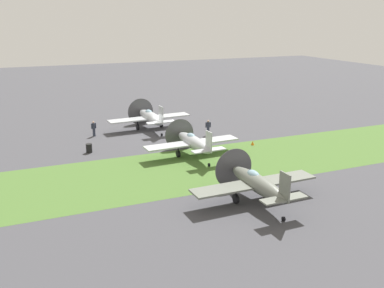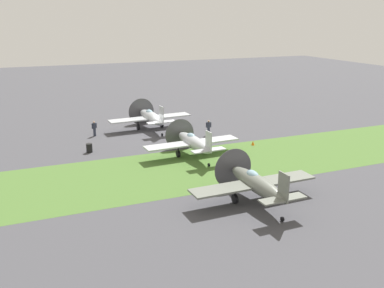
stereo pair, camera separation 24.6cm
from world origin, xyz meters
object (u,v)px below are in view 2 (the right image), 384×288
(airplane_trail, at_px, (256,183))
(ground_crew_chief, at_px, (209,127))
(ground_crew_mechanic, at_px, (94,128))
(airplane_wingman, at_px, (193,142))
(airplane_lead, at_px, (151,117))
(fuel_drum, at_px, (89,148))
(runway_marker_cone, at_px, (253,143))

(airplane_trail, distance_m, ground_crew_chief, 18.56)
(ground_crew_mechanic, bearing_deg, airplane_wingman, 103.97)
(airplane_lead, xyz_separation_m, ground_crew_mechanic, (-6.80, -0.46, -0.58))
(airplane_trail, height_order, fuel_drum, airplane_trail)
(ground_crew_mechanic, bearing_deg, airplane_lead, 163.91)
(runway_marker_cone, bearing_deg, airplane_trail, -119.82)
(airplane_lead, relative_size, ground_crew_chief, 5.79)
(airplane_wingman, distance_m, fuel_drum, 10.41)
(fuel_drum, distance_m, runway_marker_cone, 16.76)
(ground_crew_chief, relative_size, ground_crew_mechanic, 1.00)
(airplane_lead, distance_m, airplane_trail, 23.03)
(airplane_wingman, height_order, ground_crew_chief, airplane_wingman)
(airplane_wingman, bearing_deg, airplane_trail, -92.39)
(ground_crew_mechanic, relative_size, runway_marker_cone, 3.93)
(fuel_drum, bearing_deg, ground_crew_chief, 5.69)
(airplane_lead, height_order, ground_crew_chief, airplane_lead)
(airplane_trail, distance_m, fuel_drum, 18.96)
(airplane_lead, xyz_separation_m, airplane_trail, (0.66, -23.02, -0.03))
(ground_crew_chief, xyz_separation_m, fuel_drum, (-13.63, -1.36, -0.46))
(airplane_wingman, xyz_separation_m, airplane_trail, (0.04, -11.52, 0.04))
(runway_marker_cone, bearing_deg, airplane_lead, 126.94)
(ground_crew_chief, bearing_deg, airplane_wingman, -113.10)
(airplane_trail, distance_m, runway_marker_cone, 14.53)
(ground_crew_chief, bearing_deg, ground_crew_mechanic, 171.59)
(runway_marker_cone, bearing_deg, ground_crew_mechanic, 145.73)
(ground_crew_chief, xyz_separation_m, runway_marker_cone, (2.63, -5.42, -0.69))
(fuel_drum, bearing_deg, airplane_trail, -61.41)
(airplane_lead, relative_size, airplane_trail, 1.03)
(airplane_trail, xyz_separation_m, ground_crew_mechanic, (-7.46, 22.55, -0.55))
(fuel_drum, relative_size, runway_marker_cone, 2.05)
(fuel_drum, xyz_separation_m, runway_marker_cone, (16.26, -4.06, -0.23))
(airplane_trail, relative_size, fuel_drum, 10.84)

